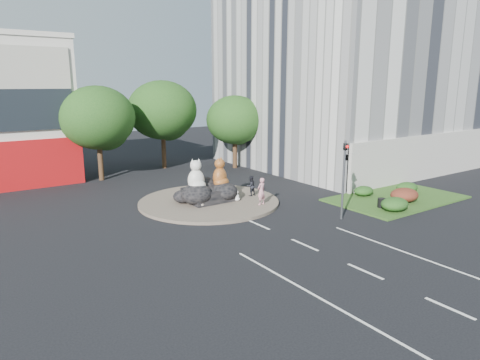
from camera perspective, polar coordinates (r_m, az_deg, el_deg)
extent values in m
plane|color=black|center=(23.22, 8.63, -8.57)|extent=(120.00, 120.00, 0.00)
cylinder|color=brown|center=(30.83, -4.17, -2.91)|extent=(10.00, 10.00, 0.20)
cube|color=#234517|center=(33.84, 20.09, -2.32)|extent=(10.00, 6.00, 0.12)
cylinder|color=#382314|center=(39.75, -18.12, 2.63)|extent=(0.44, 0.44, 3.74)
ellipsoid|color=#143E13|center=(39.32, -18.49, 7.88)|extent=(6.46, 6.46, 5.49)
sphere|color=#143E13|center=(40.10, -17.51, 6.81)|extent=(4.25, 4.25, 4.25)
sphere|color=#143E13|center=(38.89, -19.29, 6.90)|extent=(3.74, 3.74, 3.74)
cylinder|color=#382314|center=(44.00, -10.14, 4.13)|extent=(0.44, 0.44, 3.96)
ellipsoid|color=#143E13|center=(43.61, -10.34, 9.16)|extent=(6.84, 6.84, 5.81)
sphere|color=#143E13|center=(44.46, -9.62, 8.09)|extent=(4.50, 4.50, 4.50)
sphere|color=#143E13|center=(43.09, -10.99, 8.25)|extent=(3.96, 3.96, 3.96)
cylinder|color=#382314|center=(43.49, -0.68, 3.78)|extent=(0.44, 0.44, 3.30)
ellipsoid|color=#143E13|center=(43.11, -0.69, 8.02)|extent=(5.70, 5.70, 4.84)
sphere|color=#143E13|center=(44.04, -0.19, 7.14)|extent=(3.75, 3.75, 3.75)
sphere|color=#143E13|center=(42.52, -1.25, 7.25)|extent=(3.30, 3.30, 3.30)
ellipsoid|color=#143E13|center=(30.22, 19.92, -3.04)|extent=(2.00, 1.60, 0.90)
ellipsoid|color=#4A1E13|center=(32.76, 21.07, -1.87)|extent=(2.20, 1.76, 0.99)
ellipsoid|color=#143E13|center=(35.62, 21.37, -0.93)|extent=(1.80, 1.44, 0.81)
ellipsoid|color=#143E13|center=(33.61, 16.17, -1.40)|extent=(1.60, 1.28, 0.72)
cylinder|color=#595B60|center=(27.30, 13.61, -0.08)|extent=(0.14, 0.14, 5.00)
imported|color=black|center=(26.99, 13.79, 3.44)|extent=(0.21, 0.26, 1.30)
imported|color=black|center=(27.17, 14.05, 3.06)|extent=(0.26, 1.24, 0.50)
sphere|color=red|center=(26.81, 14.13, 4.33)|extent=(0.18, 0.18, 0.18)
cylinder|color=#595B60|center=(36.90, 15.14, 5.44)|extent=(0.18, 0.18, 8.00)
cylinder|color=#595B60|center=(35.89, 14.45, 11.70)|extent=(2.00, 0.12, 0.12)
cube|color=silver|center=(35.14, 13.35, 11.58)|extent=(0.50, 0.22, 0.12)
imported|color=#C17D89|center=(29.48, 2.86, -1.51)|extent=(0.76, 0.58, 1.89)
imported|color=black|center=(31.84, 1.46, -0.79)|extent=(0.77, 0.62, 1.50)
cylinder|color=black|center=(30.78, 18.32, -2.90)|extent=(0.62, 0.62, 0.64)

